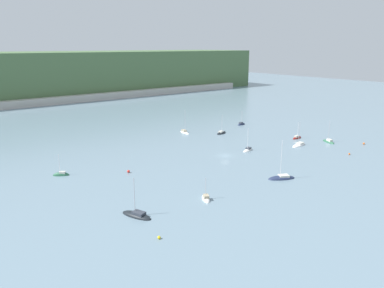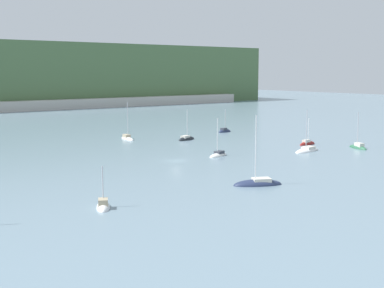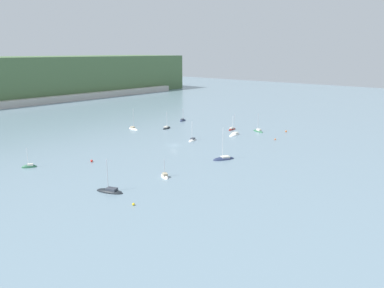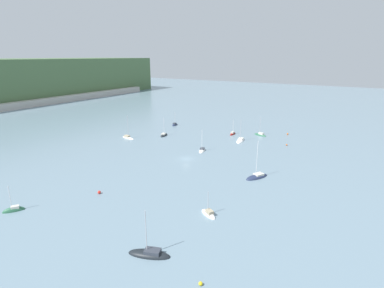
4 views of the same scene
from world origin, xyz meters
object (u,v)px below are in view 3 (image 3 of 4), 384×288
sailboat_4 (110,192)px  sailboat_9 (234,135)px  sailboat_5 (29,167)px  sailboat_7 (232,130)px  mooring_buoy_1 (275,139)px  mooring_buoy_2 (133,204)px  sailboat_10 (167,128)px  mooring_buoy_3 (92,161)px  sailboat_0 (165,177)px  sailboat_2 (224,159)px  sailboat_8 (258,131)px  mooring_buoy_0 (286,131)px  sailboat_6 (192,140)px  sailboat_3 (183,121)px  sailboat_1 (133,129)px

sailboat_4 → sailboat_9: bearing=-99.4°
sailboat_5 → sailboat_7: size_ratio=0.99×
sailboat_7 → mooring_buoy_1: 25.68m
sailboat_4 → mooring_buoy_2: bearing=151.6°
sailboat_10 → mooring_buoy_3: 58.69m
sailboat_10 → mooring_buoy_3: (-55.08, -20.25, 0.32)m
sailboat_0 → sailboat_10: bearing=-17.2°
sailboat_10 → mooring_buoy_2: sailboat_10 is taller
sailboat_0 → sailboat_2: 25.99m
sailboat_0 → mooring_buoy_2: (-19.28, -8.96, 0.20)m
sailboat_8 → mooring_buoy_0: bearing=-121.9°
sailboat_6 → sailboat_9: size_ratio=0.87×
sailboat_2 → sailboat_9: sailboat_2 is taller
sailboat_8 → sailboat_10: 42.51m
sailboat_3 → sailboat_7: 32.49m
sailboat_5 → mooring_buoy_3: size_ratio=8.83×
sailboat_1 → mooring_buoy_1: size_ratio=17.11×
sailboat_3 → sailboat_2: bearing=-137.6°
sailboat_0 → sailboat_10: 70.03m
sailboat_8 → sailboat_4: bearing=117.8°
mooring_buoy_0 → mooring_buoy_3: bearing=163.1°
mooring_buoy_2 → mooring_buoy_3: bearing=69.5°
sailboat_6 → sailboat_10: sailboat_6 is taller
sailboat_4 → sailboat_5: bearing=-14.3°
sailboat_1 → sailboat_4: sailboat_1 is taller
sailboat_5 → sailboat_7: bearing=-156.2°
sailboat_5 → sailboat_1: bearing=-127.6°
mooring_buoy_1 → mooring_buoy_3: mooring_buoy_3 is taller
sailboat_8 → mooring_buoy_1: sailboat_8 is taller
sailboat_3 → sailboat_8: size_ratio=0.82×
sailboat_7 → mooring_buoy_3: 73.11m
mooring_buoy_0 → mooring_buoy_2: bearing=-173.1°
mooring_buoy_1 → mooring_buoy_3: (-67.85, 29.84, 0.11)m
sailboat_2 → mooring_buoy_0: 54.08m
sailboat_1 → sailboat_6: sailboat_1 is taller
mooring_buoy_0 → sailboat_4: bearing=-179.6°
sailboat_6 → sailboat_7: (28.24, 0.20, -0.00)m
sailboat_6 → mooring_buoy_2: sailboat_6 is taller
sailboat_1 → sailboat_2: 62.90m
sailboat_2 → sailboat_10: (24.02, 51.03, 0.00)m
sailboat_0 → sailboat_2: bearing=-66.0°
sailboat_10 → mooring_buoy_0: size_ratio=11.97×
sailboat_4 → sailboat_6: (57.24, 21.64, 0.01)m
sailboat_2 → sailboat_7: bearing=-121.2°
sailboat_5 → mooring_buoy_2: bearing=125.5°
sailboat_3 → sailboat_9: 40.78m
sailboat_5 → mooring_buoy_0: size_ratio=9.91×
sailboat_8 → sailboat_7: bearing=42.8°
sailboat_7 → mooring_buoy_1: sailboat_7 is taller
sailboat_2 → sailboat_4: size_ratio=1.24×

